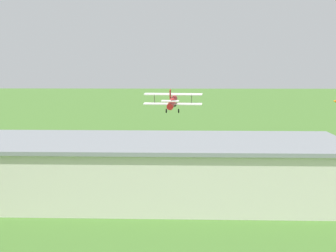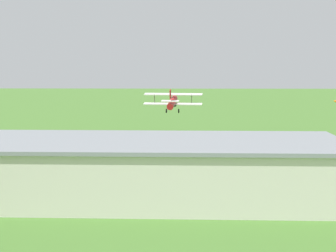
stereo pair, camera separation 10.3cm
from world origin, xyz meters
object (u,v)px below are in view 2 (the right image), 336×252
at_px(person_watching_takeoff, 53,158).
at_px(person_by_parked_cars, 293,158).
at_px(person_crossing_taxiway, 22,162).
at_px(person_at_fence_line, 310,169).
at_px(hangar, 156,169).
at_px(biplane, 173,101).
at_px(windsock, 336,104).
at_px(person_beside_truck, 23,164).

xyz_separation_m(person_watching_takeoff, person_by_parked_cars, (-30.96, -1.10, -0.03)).
bearing_deg(person_crossing_taxiway, person_at_fence_line, 174.14).
relative_size(person_at_fence_line, person_watching_takeoff, 0.99).
height_order(hangar, person_by_parked_cars, hangar).
bearing_deg(person_watching_takeoff, biplane, -139.83).
distance_m(person_crossing_taxiway, person_at_fence_line, 34.77).
bearing_deg(windsock, person_at_fence_line, 69.02).
distance_m(person_beside_truck, windsock, 58.30).
distance_m(biplane, person_beside_truck, 25.42).
bearing_deg(biplane, person_crossing_taxiway, 39.95).
height_order(biplane, person_watching_takeoff, biplane).
distance_m(person_beside_truck, person_by_parked_cars, 33.96).
xyz_separation_m(hangar, person_by_parked_cars, (-16.90, -17.35, -2.07)).
bearing_deg(person_crossing_taxiway, person_beside_truck, 113.51).
bearing_deg(windsock, person_crossing_taxiway, 33.51).
xyz_separation_m(person_at_fence_line, person_watching_takeoff, (31.34, -6.17, 0.01)).
xyz_separation_m(hangar, windsock, (-30.89, -45.54, 2.86)).
bearing_deg(hangar, person_at_fence_line, -149.75).
relative_size(person_beside_truck, person_by_parked_cars, 1.05).
distance_m(hangar, person_watching_takeoff, 21.58).
distance_m(person_beside_truck, person_watching_takeoff, 4.85).
distance_m(hangar, person_by_parked_cars, 24.31).
height_order(hangar, person_beside_truck, hangar).
height_order(biplane, person_by_parked_cars, biplane).
relative_size(hangar, person_by_parked_cars, 23.58).
height_order(biplane, windsock, biplane).
bearing_deg(biplane, person_beside_truck, 43.53).
bearing_deg(person_crossing_taxiway, person_by_parked_cars, -173.80).
height_order(biplane, person_at_fence_line, biplane).
bearing_deg(person_at_fence_line, windsock, -110.98).
bearing_deg(person_beside_truck, person_watching_takeoff, -122.49).
distance_m(hangar, person_beside_truck, 20.72).
height_order(person_beside_truck, person_watching_takeoff, person_beside_truck).
xyz_separation_m(biplane, person_beside_truck, (17.82, 16.93, -6.44)).
bearing_deg(hangar, person_beside_truck, -36.13).
bearing_deg(windsock, biplane, 28.96).
height_order(person_beside_truck, person_at_fence_line, person_beside_truck).
distance_m(person_beside_truck, person_crossing_taxiway, 1.60).
xyz_separation_m(person_crossing_taxiway, windsock, (-48.18, -31.91, 4.92)).
distance_m(biplane, person_crossing_taxiway, 24.94).
bearing_deg(hangar, windsock, -124.15).
bearing_deg(person_beside_truck, person_at_fence_line, 176.50).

